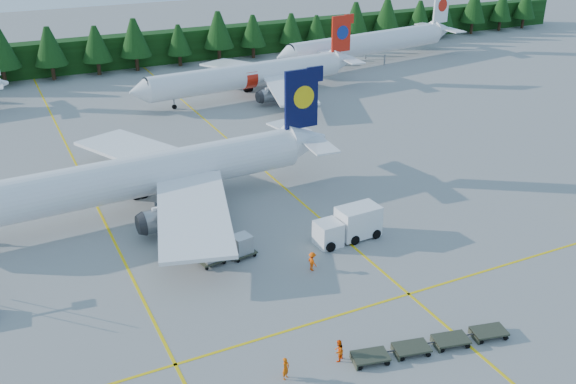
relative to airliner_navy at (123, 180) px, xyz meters
name	(u,v)px	position (x,y,z in m)	size (l,w,h in m)	color
ground	(311,276)	(11.55, -19.01, -3.82)	(320.00, 320.00, 0.00)	gray
taxi_stripe_a	(101,215)	(-2.45, 0.99, -3.81)	(0.25, 120.00, 0.01)	yellow
taxi_stripe_b	(276,180)	(17.55, 0.99, -3.81)	(0.25, 120.00, 0.01)	yellow
taxi_stripe_cross	(346,313)	(11.55, -25.01, -3.81)	(80.00, 0.25, 0.01)	yellow
treeline_hedge	(108,53)	(11.55, 62.99, -0.82)	(220.00, 4.00, 6.00)	black
airliner_navy	(123,180)	(0.00, 0.00, 0.00)	(43.72, 35.92, 12.70)	white
airliner_red	(244,77)	(27.12, 33.60, -0.35)	(39.68, 32.55, 11.53)	white
airliner_far_right	(363,44)	(56.62, 44.64, 0.10)	(42.77, 10.12, 12.49)	white
service_truck	(348,225)	(17.76, -14.72, -2.26)	(6.62, 2.67, 3.14)	white
dolly_train	(431,343)	(14.84, -31.49, -3.34)	(12.37, 3.62, 0.15)	#343728
uld_pair	(227,248)	(6.01, -13.22, -2.63)	(5.54, 2.16, 1.77)	#343728
crew_a	(286,368)	(3.94, -29.69, -2.97)	(0.62, 0.41, 1.70)	#D95104
crew_b	(339,351)	(8.10, -29.66, -2.96)	(0.83, 0.65, 1.71)	#FF5005
crew_c	(312,261)	(12.13, -18.14, -2.95)	(0.72, 0.49, 1.75)	#F84D05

